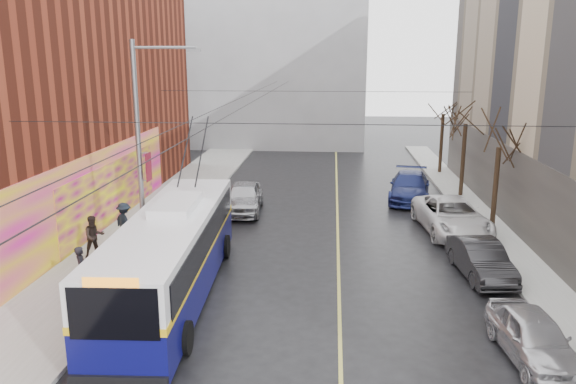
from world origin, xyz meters
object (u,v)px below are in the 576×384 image
at_px(tree_far, 444,103).
at_px(pedestrian_c, 125,222).
at_px(trolleybus, 172,253).
at_px(parked_car_c, 452,216).
at_px(streetlight_pole, 143,150).
at_px(tree_mid, 467,111).
at_px(pedestrian_a, 82,269).
at_px(pedestrian_b, 94,236).
at_px(following_car, 244,197).
at_px(parked_car_d, 410,187).
at_px(tree_near, 500,131).
at_px(parked_car_b, 481,259).
at_px(parked_car_a, 533,337).

distance_m(tree_far, pedestrian_c, 24.59).
distance_m(trolleybus, parked_car_c, 14.19).
bearing_deg(trolleybus, streetlight_pole, 121.38).
relative_size(streetlight_pole, tree_mid, 1.35).
height_order(pedestrian_a, pedestrian_c, pedestrian_c).
xyz_separation_m(streetlight_pole, pedestrian_c, (-2.09, 2.93, -3.80)).
xyz_separation_m(pedestrian_a, pedestrian_b, (-1.05, 3.53, 0.04)).
xyz_separation_m(following_car, pedestrian_b, (-5.07, -7.94, 0.21)).
xyz_separation_m(tree_far, parked_car_d, (-3.20, -7.88, -4.33)).
height_order(tree_mid, parked_car_d, tree_mid).
bearing_deg(tree_near, streetlight_pole, -158.38).
height_order(tree_far, pedestrian_c, tree_far).
height_order(tree_mid, following_car, tree_mid).
relative_size(tree_far, parked_car_d, 1.17).
relative_size(tree_mid, pedestrian_c, 3.74).
bearing_deg(pedestrian_c, tree_mid, -114.72).
xyz_separation_m(parked_car_b, parked_car_c, (0.00, 5.64, 0.12)).
bearing_deg(tree_far, parked_car_a, -94.58).
height_order(trolleybus, pedestrian_b, trolleybus).
xyz_separation_m(parked_car_b, pedestrian_a, (-14.68, -2.95, 0.29)).
distance_m(streetlight_pole, parked_car_a, 14.95).
relative_size(parked_car_b, following_car, 0.88).
bearing_deg(parked_car_c, following_car, 158.90).
relative_size(tree_mid, following_car, 1.37).
bearing_deg(pedestrian_b, streetlight_pole, -55.10).
height_order(tree_mid, parked_car_b, tree_mid).
height_order(streetlight_pole, following_car, streetlight_pole).
height_order(tree_near, tree_mid, tree_mid).
height_order(trolleybus, parked_car_a, trolleybus).
bearing_deg(streetlight_pole, pedestrian_a, -119.15).
xyz_separation_m(streetlight_pole, parked_car_b, (13.14, 0.19, -4.14)).
bearing_deg(following_car, pedestrian_a, -111.97).
bearing_deg(tree_mid, parked_car_d, -164.68).
bearing_deg(streetlight_pole, parked_car_d, 45.44).
xyz_separation_m(tree_mid, trolleybus, (-13.43, -15.55, -3.64)).
bearing_deg(parked_car_d, pedestrian_a, -123.06).
xyz_separation_m(streetlight_pole, parked_car_a, (13.06, -5.99, -4.16)).
bearing_deg(pedestrian_b, parked_car_a, -61.91).
distance_m(tree_near, tree_far, 14.00).
bearing_deg(parked_car_b, following_car, 135.40).
bearing_deg(parked_car_b, tree_mid, 75.16).
height_order(parked_car_c, parked_car_d, parked_car_c).
bearing_deg(pedestrian_a, pedestrian_c, -19.23).
xyz_separation_m(parked_car_c, pedestrian_b, (-15.73, -5.06, 0.21)).
xyz_separation_m(tree_mid, parked_car_b, (-2.00, -12.81, -4.54)).
bearing_deg(parked_car_b, parked_car_d, 89.78).
bearing_deg(following_car, pedestrian_c, -130.96).
height_order(tree_far, parked_car_b, tree_far).
bearing_deg(parked_car_c, tree_near, -1.07).
distance_m(streetlight_pole, parked_car_c, 14.92).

